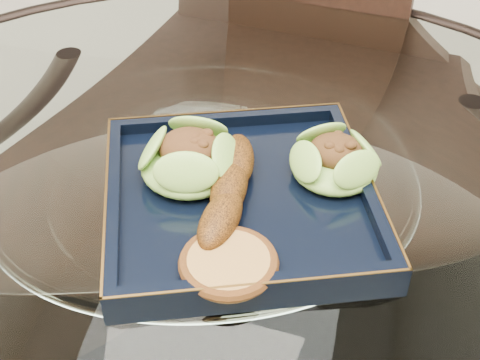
# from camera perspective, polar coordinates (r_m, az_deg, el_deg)

# --- Properties ---
(dining_table) EXTENTS (1.13, 1.13, 0.77)m
(dining_table) POSITION_cam_1_polar(r_m,az_deg,el_deg) (0.82, -2.65, -10.91)
(dining_table) COLOR white
(dining_table) RESTS_ON ground
(dining_chair) EXTENTS (0.46, 0.46, 0.95)m
(dining_chair) POSITION_cam_1_polar(r_m,az_deg,el_deg) (1.16, 2.14, 2.78)
(dining_chair) COLOR black
(dining_chair) RESTS_ON ground
(navy_plate) EXTENTS (0.35, 0.35, 0.02)m
(navy_plate) POSITION_cam_1_polar(r_m,az_deg,el_deg) (0.69, 0.00, -1.93)
(navy_plate) COLOR black
(navy_plate) RESTS_ON dining_table
(lettuce_wrap_left) EXTENTS (0.13, 0.13, 0.04)m
(lettuce_wrap_left) POSITION_cam_1_polar(r_m,az_deg,el_deg) (0.70, -4.32, 1.59)
(lettuce_wrap_left) COLOR #58912A
(lettuce_wrap_left) RESTS_ON navy_plate
(lettuce_wrap_right) EXTENTS (0.11, 0.11, 0.03)m
(lettuce_wrap_right) POSITION_cam_1_polar(r_m,az_deg,el_deg) (0.70, 8.09, 1.47)
(lettuce_wrap_right) COLOR #6A9E2E
(lettuce_wrap_right) RESTS_ON navy_plate
(roasted_plantain) EXTENTS (0.05, 0.17, 0.03)m
(roasted_plantain) POSITION_cam_1_polar(r_m,az_deg,el_deg) (0.67, -0.93, -0.71)
(roasted_plantain) COLOR #65330A
(roasted_plantain) RESTS_ON navy_plate
(crumb_patty) EXTENTS (0.10, 0.10, 0.01)m
(crumb_patty) POSITION_cam_1_polar(r_m,az_deg,el_deg) (0.60, -0.98, -7.20)
(crumb_patty) COLOR #AA7038
(crumb_patty) RESTS_ON navy_plate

